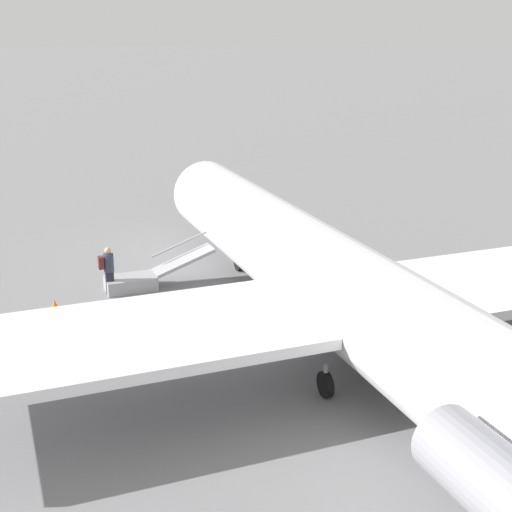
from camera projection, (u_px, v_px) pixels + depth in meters
ground_plane at (328, 351)px, 20.99m from camera, size 600.00×600.00×0.00m
airplane_main at (346, 292)px, 19.42m from camera, size 30.72×23.24×7.40m
boarding_stairs at (142, 278)px, 25.86m from camera, size 1.50×4.11×1.80m
passenger at (108, 267)px, 25.12m from camera, size 0.36×0.55×1.74m
traffic_cone_near_stairs at (55, 307)px, 23.72m from camera, size 0.43×0.43×0.48m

